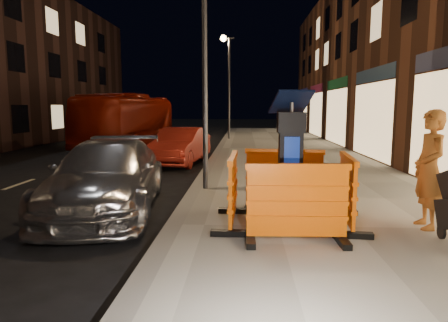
{
  "coord_description": "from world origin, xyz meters",
  "views": [
    {
      "loc": [
        1.18,
        -6.48,
        2.13
      ],
      "look_at": [
        0.8,
        1.0,
        1.1
      ],
      "focal_mm": 32.0,
      "sensor_mm": 36.0,
      "label": 1
    }
  ],
  "objects_px": {
    "barrier_kerbside": "(233,190)",
    "bus_doubledecker": "(131,146)",
    "parking_kiosk": "(290,163)",
    "car_red": "(181,164)",
    "man": "(429,169)",
    "barrier_front": "(297,204)",
    "barrier_back": "(284,180)",
    "car_silver": "(109,210)",
    "barrier_bldgside": "(347,191)"
  },
  "relations": [
    {
      "from": "barrier_kerbside",
      "to": "barrier_back",
      "type": "bearing_deg",
      "value": -43.43
    },
    {
      "from": "barrier_bldgside",
      "to": "barrier_front",
      "type": "bearing_deg",
      "value": 140.57
    },
    {
      "from": "barrier_front",
      "to": "barrier_bldgside",
      "type": "relative_size",
      "value": 1.0
    },
    {
      "from": "barrier_back",
      "to": "barrier_front",
      "type": "bearing_deg",
      "value": -83.43
    },
    {
      "from": "barrier_kerbside",
      "to": "barrier_bldgside",
      "type": "xyz_separation_m",
      "value": [
        1.9,
        0.0,
        0.0
      ]
    },
    {
      "from": "car_red",
      "to": "man",
      "type": "xyz_separation_m",
      "value": [
        5.35,
        -8.1,
        1.12
      ]
    },
    {
      "from": "barrier_kerbside",
      "to": "car_silver",
      "type": "distance_m",
      "value": 3.02
    },
    {
      "from": "barrier_front",
      "to": "car_silver",
      "type": "distance_m",
      "value": 4.29
    },
    {
      "from": "barrier_back",
      "to": "bus_doubledecker",
      "type": "relative_size",
      "value": 0.15
    },
    {
      "from": "bus_doubledecker",
      "to": "barrier_front",
      "type": "bearing_deg",
      "value": -63.69
    },
    {
      "from": "parking_kiosk",
      "to": "barrier_front",
      "type": "bearing_deg",
      "value": -86.43
    },
    {
      "from": "parking_kiosk",
      "to": "man",
      "type": "height_order",
      "value": "parking_kiosk"
    },
    {
      "from": "barrier_kerbside",
      "to": "barrier_bldgside",
      "type": "height_order",
      "value": "same"
    },
    {
      "from": "barrier_bldgside",
      "to": "car_silver",
      "type": "height_order",
      "value": "barrier_bldgside"
    },
    {
      "from": "barrier_bldgside",
      "to": "man",
      "type": "bearing_deg",
      "value": -87.55
    },
    {
      "from": "barrier_front",
      "to": "barrier_kerbside",
      "type": "relative_size",
      "value": 1.0
    },
    {
      "from": "barrier_bldgside",
      "to": "car_red",
      "type": "relative_size",
      "value": 0.37
    },
    {
      "from": "car_silver",
      "to": "man",
      "type": "relative_size",
      "value": 2.54
    },
    {
      "from": "parking_kiosk",
      "to": "barrier_bldgside",
      "type": "bearing_deg",
      "value": 3.57
    },
    {
      "from": "barrier_kerbside",
      "to": "car_silver",
      "type": "height_order",
      "value": "barrier_kerbside"
    },
    {
      "from": "barrier_front",
      "to": "car_red",
      "type": "height_order",
      "value": "barrier_front"
    },
    {
      "from": "barrier_back",
      "to": "car_silver",
      "type": "distance_m",
      "value": 3.66
    },
    {
      "from": "barrier_back",
      "to": "barrier_kerbside",
      "type": "distance_m",
      "value": 1.34
    },
    {
      "from": "barrier_kerbside",
      "to": "barrier_bldgside",
      "type": "relative_size",
      "value": 1.0
    },
    {
      "from": "barrier_back",
      "to": "car_red",
      "type": "relative_size",
      "value": 0.37
    },
    {
      "from": "barrier_back",
      "to": "man",
      "type": "distance_m",
      "value": 2.48
    },
    {
      "from": "barrier_front",
      "to": "barrier_back",
      "type": "height_order",
      "value": "same"
    },
    {
      "from": "barrier_kerbside",
      "to": "bus_doubledecker",
      "type": "distance_m",
      "value": 15.6
    },
    {
      "from": "barrier_front",
      "to": "barrier_back",
      "type": "bearing_deg",
      "value": 88.57
    },
    {
      "from": "barrier_back",
      "to": "bus_doubledecker",
      "type": "bearing_deg",
      "value": 123.42
    },
    {
      "from": "barrier_bldgside",
      "to": "bus_doubledecker",
      "type": "height_order",
      "value": "bus_doubledecker"
    },
    {
      "from": "barrier_kerbside",
      "to": "car_red",
      "type": "height_order",
      "value": "barrier_kerbside"
    },
    {
      "from": "barrier_back",
      "to": "barrier_kerbside",
      "type": "xyz_separation_m",
      "value": [
        -0.95,
        -0.95,
        0.0
      ]
    },
    {
      "from": "barrier_front",
      "to": "man",
      "type": "relative_size",
      "value": 0.78
    },
    {
      "from": "car_red",
      "to": "barrier_bldgside",
      "type": "bearing_deg",
      "value": -56.18
    },
    {
      "from": "car_red",
      "to": "car_silver",
      "type": "bearing_deg",
      "value": -86.81
    },
    {
      "from": "car_silver",
      "to": "car_red",
      "type": "relative_size",
      "value": 1.2
    },
    {
      "from": "parking_kiosk",
      "to": "barrier_back",
      "type": "height_order",
      "value": "parking_kiosk"
    },
    {
      "from": "barrier_front",
      "to": "barrier_bldgside",
      "type": "height_order",
      "value": "same"
    },
    {
      "from": "barrier_back",
      "to": "barrier_bldgside",
      "type": "xyz_separation_m",
      "value": [
        0.95,
        -0.95,
        0.0
      ]
    },
    {
      "from": "barrier_front",
      "to": "car_silver",
      "type": "height_order",
      "value": "barrier_front"
    },
    {
      "from": "parking_kiosk",
      "to": "car_red",
      "type": "distance_m",
      "value": 8.7
    },
    {
      "from": "car_silver",
      "to": "bus_doubledecker",
      "type": "distance_m",
      "value": 13.51
    },
    {
      "from": "man",
      "to": "car_silver",
      "type": "bearing_deg",
      "value": -103.37
    },
    {
      "from": "parking_kiosk",
      "to": "barrier_front",
      "type": "height_order",
      "value": "parking_kiosk"
    },
    {
      "from": "barrier_back",
      "to": "man",
      "type": "height_order",
      "value": "man"
    },
    {
      "from": "car_silver",
      "to": "barrier_back",
      "type": "bearing_deg",
      "value": -13.5
    },
    {
      "from": "barrier_front",
      "to": "man",
      "type": "height_order",
      "value": "man"
    },
    {
      "from": "bus_doubledecker",
      "to": "car_red",
      "type": "bearing_deg",
      "value": -57.55
    },
    {
      "from": "man",
      "to": "barrier_back",
      "type": "bearing_deg",
      "value": -114.38
    }
  ]
}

